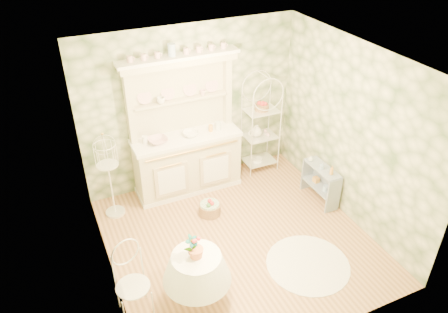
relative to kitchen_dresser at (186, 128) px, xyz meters
name	(u,v)px	position (x,y,z in m)	size (l,w,h in m)	color
floor	(238,240)	(0.20, -1.52, -1.15)	(3.60, 3.60, 0.00)	tan
ceiling	(242,62)	(0.20, -1.52, 1.56)	(3.60, 3.60, 0.00)	white
wall_left	(100,197)	(-1.60, -1.52, 0.21)	(3.60, 3.60, 0.00)	beige
wall_right	(352,134)	(2.00, -1.52, 0.21)	(3.60, 3.60, 0.00)	beige
wall_back	(191,107)	(0.20, 0.28, 0.21)	(3.60, 3.60, 0.00)	beige
wall_front	(321,252)	(0.20, -3.32, 0.21)	(3.60, 3.60, 0.00)	beige
kitchen_dresser	(186,128)	(0.00, 0.00, 0.00)	(1.87, 0.61, 2.29)	beige
bakers_rack	(261,125)	(1.39, 0.05, -0.28)	(0.54, 0.38, 1.73)	white
side_shelf	(320,183)	(1.83, -1.19, -0.82)	(0.28, 0.75, 0.64)	#8391A2
round_table	(197,279)	(-0.72, -2.26, -0.81)	(0.61, 0.61, 0.67)	white
cafe_chair	(133,286)	(-1.48, -2.15, -0.68)	(0.42, 0.42, 0.93)	white
birdcage_stand	(110,177)	(-1.30, -0.17, -0.45)	(0.33, 0.33, 1.40)	white
floor_basket	(210,208)	(0.05, -0.80, -1.03)	(0.36, 0.36, 0.23)	#9B764F
lace_rug	(308,264)	(0.85, -2.36, -1.14)	(1.14, 1.14, 0.01)	white
bowl_floral	(158,142)	(-0.47, -0.02, -0.13)	(0.30, 0.30, 0.07)	white
bowl_white	(191,135)	(0.07, -0.03, -0.13)	(0.25, 0.25, 0.08)	white
cup_left	(161,102)	(-0.32, 0.14, 0.47)	(0.13, 0.13, 0.10)	white
cup_right	(203,93)	(0.37, 0.16, 0.47)	(0.09, 0.09, 0.09)	white
potted_geranium	(192,249)	(-0.77, -2.25, -0.30)	(0.17, 0.12, 0.33)	#3F7238
bottle_amber	(332,171)	(1.84, -1.40, -0.46)	(0.06, 0.06, 0.15)	gold
bottle_blue	(322,167)	(1.79, -1.22, -0.49)	(0.05, 0.05, 0.11)	#9DBCDF
bottle_glass	(311,159)	(1.77, -0.95, -0.50)	(0.08, 0.08, 0.10)	silver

